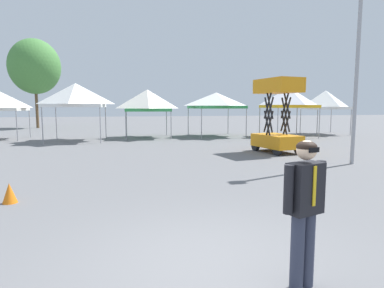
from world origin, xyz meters
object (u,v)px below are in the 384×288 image
(tree_behind_tents_right, at_px, (35,67))
(traffic_cone_near_barrier, at_px, (10,193))
(canopy_tent_behind_right, at_px, (326,100))
(light_pole_near_lift, at_px, (359,38))
(canopy_tent_behind_left, at_px, (76,95))
(canopy_tent_center, at_px, (0,101))
(scissor_lift, at_px, (277,130))
(canopy_tent_behind_center, at_px, (216,101))
(canopy_tent_right_of_center, at_px, (289,98))
(canopy_tent_left_of_center, at_px, (147,100))
(person_foreground, at_px, (304,204))

(tree_behind_tents_right, bearing_deg, traffic_cone_near_barrier, -78.24)
(canopy_tent_behind_right, relative_size, light_pole_near_lift, 0.42)
(canopy_tent_behind_left, bearing_deg, canopy_tent_behind_right, 4.16)
(tree_behind_tents_right, bearing_deg, canopy_tent_behind_left, -68.47)
(canopy_tent_center, relative_size, scissor_lift, 0.91)
(canopy_tent_behind_center, xyz_separation_m, canopy_tent_right_of_center, (4.95, -1.51, 0.20))
(tree_behind_tents_right, bearing_deg, canopy_tent_center, -87.32)
(scissor_lift, bearing_deg, canopy_tent_behind_left, 143.03)
(scissor_lift, bearing_deg, traffic_cone_near_barrier, -146.90)
(canopy_tent_behind_center, relative_size, scissor_lift, 1.07)
(canopy_tent_behind_left, bearing_deg, canopy_tent_left_of_center, 16.19)
(canopy_tent_right_of_center, bearing_deg, canopy_tent_behind_left, 179.06)
(person_foreground, bearing_deg, tree_behind_tents_right, 107.74)
(canopy_tent_behind_right, distance_m, light_pole_near_lift, 14.45)
(canopy_tent_center, distance_m, canopy_tent_left_of_center, 9.59)
(canopy_tent_right_of_center, relative_size, tree_behind_tents_right, 0.40)
(canopy_tent_left_of_center, bearing_deg, canopy_tent_behind_center, -0.60)
(canopy_tent_behind_right, height_order, scissor_lift, scissor_lift)
(canopy_tent_center, xyz_separation_m, scissor_lift, (14.95, -9.54, -1.44))
(canopy_tent_behind_center, bearing_deg, traffic_cone_near_barrier, -121.63)
(canopy_tent_left_of_center, distance_m, canopy_tent_behind_center, 4.97)
(light_pole_near_lift, bearing_deg, canopy_tent_behind_right, 59.68)
(canopy_tent_right_of_center, height_order, traffic_cone_near_barrier, canopy_tent_right_of_center)
(traffic_cone_near_barrier, bearing_deg, canopy_tent_left_of_center, 74.07)
(canopy_tent_behind_center, distance_m, canopy_tent_right_of_center, 5.17)
(canopy_tent_behind_left, bearing_deg, canopy_tent_behind_center, 7.60)
(canopy_tent_behind_left, xyz_separation_m, canopy_tent_right_of_center, (14.47, -0.24, -0.07))
(canopy_tent_left_of_center, bearing_deg, canopy_tent_right_of_center, -8.94)
(tree_behind_tents_right, bearing_deg, canopy_tent_right_of_center, -35.63)
(canopy_tent_left_of_center, distance_m, scissor_lift, 10.43)
(person_foreground, bearing_deg, canopy_tent_left_of_center, 90.74)
(canopy_tent_center, height_order, canopy_tent_left_of_center, canopy_tent_left_of_center)
(scissor_lift, distance_m, tree_behind_tents_right, 27.07)
(light_pole_near_lift, relative_size, tree_behind_tents_right, 0.92)
(canopy_tent_behind_left, height_order, traffic_cone_near_barrier, canopy_tent_behind_left)
(scissor_lift, height_order, light_pole_near_lift, light_pole_near_lift)
(canopy_tent_behind_left, bearing_deg, traffic_cone_near_barrier, -89.01)
(canopy_tent_right_of_center, distance_m, canopy_tent_behind_right, 4.33)
(traffic_cone_near_barrier, bearing_deg, light_pole_near_lift, 14.16)
(light_pole_near_lift, bearing_deg, canopy_tent_right_of_center, 73.49)
(canopy_tent_center, relative_size, traffic_cone_near_barrier, 6.90)
(light_pole_near_lift, height_order, tree_behind_tents_right, tree_behind_tents_right)
(canopy_tent_left_of_center, relative_size, canopy_tent_behind_right, 0.97)
(scissor_lift, distance_m, light_pole_near_lift, 5.19)
(canopy_tent_behind_center, xyz_separation_m, person_foreground, (-4.71, -19.59, -1.57))
(canopy_tent_behind_right, height_order, tree_behind_tents_right, tree_behind_tents_right)
(canopy_tent_right_of_center, height_order, light_pole_near_lift, light_pole_near_lift)
(canopy_tent_behind_right, bearing_deg, canopy_tent_left_of_center, -179.91)
(canopy_tent_center, xyz_separation_m, canopy_tent_behind_center, (14.53, -0.79, 0.08))
(canopy_tent_center, height_order, canopy_tent_behind_right, canopy_tent_behind_right)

